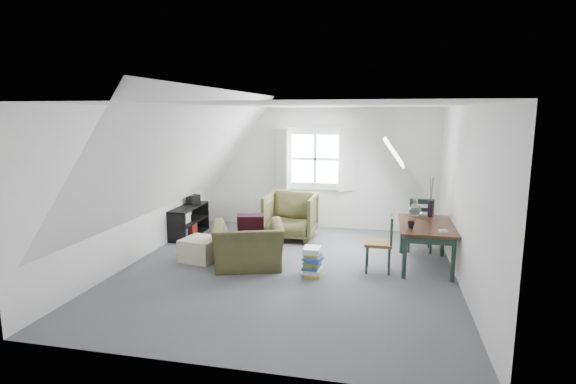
% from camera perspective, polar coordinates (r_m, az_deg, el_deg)
% --- Properties ---
extents(floor, '(5.50, 5.50, 0.00)m').
position_cam_1_polar(floor, '(7.02, -0.12, -9.90)').
color(floor, '#505155').
rests_on(floor, ground).
extents(ceiling, '(5.50, 5.50, 0.00)m').
position_cam_1_polar(ceiling, '(6.60, -0.13, 10.97)').
color(ceiling, white).
rests_on(ceiling, wall_back).
extents(wall_back, '(5.00, 0.00, 5.00)m').
position_cam_1_polar(wall_back, '(9.37, 3.50, 3.02)').
color(wall_back, silver).
rests_on(wall_back, ground).
extents(wall_front, '(5.00, 0.00, 5.00)m').
position_cam_1_polar(wall_front, '(4.12, -8.43, -6.21)').
color(wall_front, silver).
rests_on(wall_front, ground).
extents(wall_left, '(0.00, 5.50, 5.50)m').
position_cam_1_polar(wall_left, '(7.63, -18.80, 0.88)').
color(wall_left, silver).
rests_on(wall_left, ground).
extents(wall_right, '(0.00, 5.50, 5.50)m').
position_cam_1_polar(wall_right, '(6.63, 21.48, -0.59)').
color(wall_right, silver).
rests_on(wall_right, ground).
extents(slope_left, '(3.19, 5.50, 4.48)m').
position_cam_1_polar(slope_left, '(7.12, -12.44, 4.83)').
color(slope_left, white).
rests_on(slope_left, wall_left).
extents(slope_right, '(3.19, 5.50, 4.48)m').
position_cam_1_polar(slope_right, '(6.47, 13.44, 4.28)').
color(slope_right, white).
rests_on(slope_right, wall_right).
extents(dormer_window, '(1.71, 0.35, 1.30)m').
position_cam_1_polar(dormer_window, '(9.27, 3.44, 4.20)').
color(dormer_window, white).
rests_on(dormer_window, wall_back).
extents(skylight, '(0.35, 0.75, 0.47)m').
position_cam_1_polar(skylight, '(7.77, 13.27, 4.99)').
color(skylight, white).
rests_on(skylight, slope_right).
extents(armchair_near, '(1.31, 1.23, 0.70)m').
position_cam_1_polar(armchair_near, '(7.20, -5.03, -9.42)').
color(armchair_near, '#454526').
rests_on(armchair_near, floor).
extents(armchair_far, '(0.94, 0.97, 0.87)m').
position_cam_1_polar(armchair_far, '(8.74, 0.35, -5.85)').
color(armchair_far, '#454526').
rests_on(armchair_far, floor).
extents(throw_pillow, '(0.46, 0.33, 0.43)m').
position_cam_1_polar(throw_pillow, '(7.15, -4.75, -4.36)').
color(throw_pillow, '#330D1B').
rests_on(throw_pillow, armchair_near).
extents(ottoman, '(0.64, 0.64, 0.37)m').
position_cam_1_polar(ottoman, '(7.57, -11.01, -7.13)').
color(ottoman, '#C6B296').
rests_on(ottoman, floor).
extents(dining_table, '(0.82, 1.37, 0.68)m').
position_cam_1_polar(dining_table, '(7.34, 17.12, -4.59)').
color(dining_table, '#331C12').
rests_on(dining_table, floor).
extents(demijohn, '(0.21, 0.21, 0.29)m').
position_cam_1_polar(demijohn, '(7.72, 15.83, -2.22)').
color(demijohn, silver).
rests_on(demijohn, dining_table).
extents(vase_twigs, '(0.09, 0.10, 0.67)m').
position_cam_1_polar(vase_twigs, '(7.83, 17.62, -1.91)').
color(vase_twigs, black).
rests_on(vase_twigs, dining_table).
extents(cup, '(0.12, 0.12, 0.10)m').
position_cam_1_polar(cup, '(7.01, 15.32, -4.43)').
color(cup, black).
rests_on(cup, dining_table).
extents(paper_box, '(0.12, 0.09, 0.04)m').
position_cam_1_polar(paper_box, '(6.91, 19.13, -4.70)').
color(paper_box, white).
rests_on(paper_box, dining_table).
extents(dining_chair_far, '(0.45, 0.45, 0.96)m').
position_cam_1_polar(dining_chair_far, '(8.15, 16.43, -3.79)').
color(dining_chair_far, brown).
rests_on(dining_chair_far, floor).
extents(dining_chair_near, '(0.41, 0.41, 0.87)m').
position_cam_1_polar(dining_chair_near, '(7.00, 11.71, -6.28)').
color(dining_chair_near, brown).
rests_on(dining_chair_near, floor).
extents(media_shelf, '(0.38, 1.14, 0.59)m').
position_cam_1_polar(media_shelf, '(9.03, -12.59, -3.83)').
color(media_shelf, black).
rests_on(media_shelf, floor).
extents(electronics_box, '(0.24, 0.29, 0.20)m').
position_cam_1_polar(electronics_box, '(9.20, -11.94, -0.96)').
color(electronics_box, black).
rests_on(electronics_box, media_shelf).
extents(magazine_stack, '(0.32, 0.38, 0.43)m').
position_cam_1_polar(magazine_stack, '(6.75, 3.11, -8.82)').
color(magazine_stack, '#B29933').
rests_on(magazine_stack, floor).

